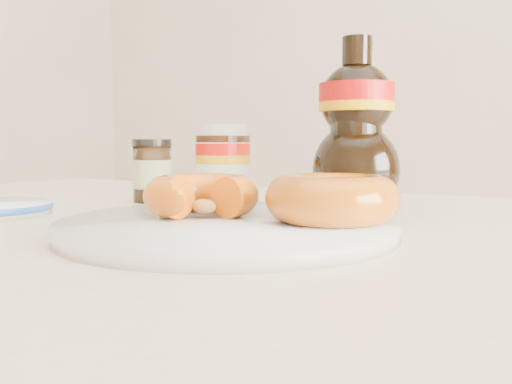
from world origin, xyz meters
The scene contains 7 objects.
dining_table centered at (0.00, 0.10, 0.67)m, with size 1.40×0.90×0.75m.
plate centered at (0.04, 0.05, 0.76)m, with size 0.30×0.30×0.01m.
donut_bitten centered at (0.00, 0.06, 0.78)m, with size 0.11×0.11×0.04m, color orange.
donut_whole centered at (0.12, 0.08, 0.78)m, with size 0.11×0.11×0.04m, color #A55B0A.
nutella_jar centered at (-0.12, 0.29, 0.81)m, with size 0.08×0.08×0.11m.
syrup_bottle centered at (0.07, 0.28, 0.85)m, with size 0.11×0.09×0.21m, color black, non-canonical shape.
dark_jar centered at (-0.21, 0.24, 0.79)m, with size 0.05×0.05×0.09m.
Camera 1 is at (0.31, -0.36, 0.83)m, focal length 40.00 mm.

